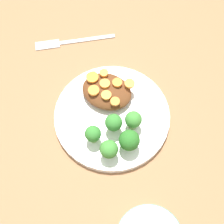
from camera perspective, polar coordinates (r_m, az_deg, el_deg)
name	(u,v)px	position (r m, az deg, el deg)	size (l,w,h in m)	color
ground_plane	(112,118)	(0.85, 0.00, -0.92)	(4.00, 4.00, 0.00)	#8C603D
plate	(112,116)	(0.84, 0.00, -0.61)	(0.26, 0.26, 0.02)	white
stew_mound	(107,91)	(0.84, -0.79, 3.15)	(0.09, 0.11, 0.03)	#5B3319
broccoli_floret_0	(93,134)	(0.78, -2.92, -3.41)	(0.03, 0.03, 0.05)	#7FA85B
broccoli_floret_1	(129,141)	(0.77, 2.64, -4.38)	(0.04, 0.04, 0.06)	#759E51
broccoli_floret_2	(133,120)	(0.79, 3.27, -1.24)	(0.04, 0.04, 0.05)	#759E51
broccoli_floret_3	(109,150)	(0.76, -0.48, -5.74)	(0.04, 0.04, 0.05)	#7FA85B
broccoli_floret_4	(114,123)	(0.79, 0.24, -1.65)	(0.04, 0.04, 0.05)	#759E51
carrot_slice_0	(94,90)	(0.82, -2.81, 3.31)	(0.03, 0.03, 0.01)	orange
carrot_slice_1	(92,77)	(0.84, -3.02, 5.30)	(0.03, 0.03, 0.00)	orange
carrot_slice_2	(117,83)	(0.83, 0.80, 4.48)	(0.02, 0.02, 0.01)	orange
carrot_slice_3	(106,95)	(0.81, -0.88, 2.59)	(0.02, 0.02, 0.00)	orange
carrot_slice_4	(105,84)	(0.83, -1.10, 4.34)	(0.02, 0.02, 0.01)	orange
carrot_slice_5	(130,84)	(0.83, 2.70, 4.36)	(0.02, 0.02, 0.01)	orange
carrot_slice_6	(117,102)	(0.80, 0.74, 1.51)	(0.02, 0.02, 0.01)	orange
carrot_slice_7	(104,73)	(0.84, -1.24, 5.93)	(0.02, 0.02, 0.01)	orange
fork	(67,42)	(0.96, -6.86, 10.56)	(0.12, 0.18, 0.01)	#BBBBBB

